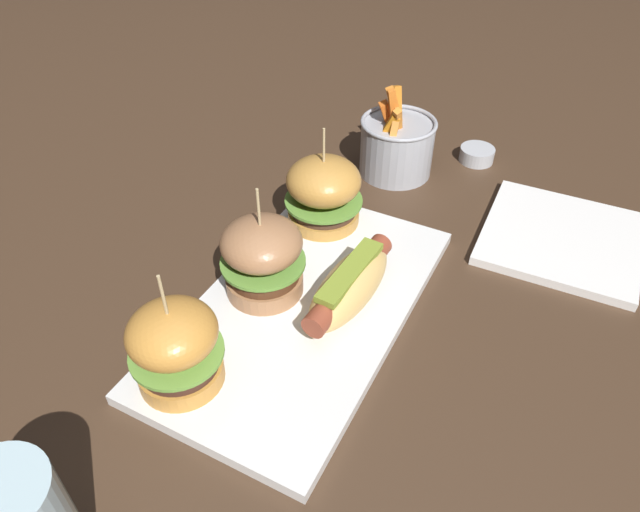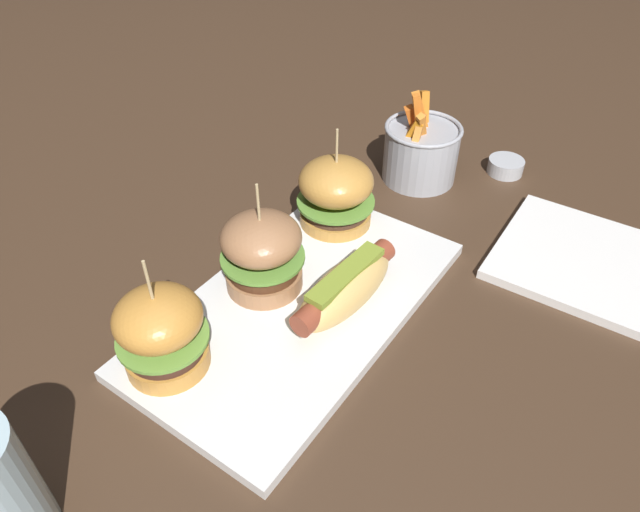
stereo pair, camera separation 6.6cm
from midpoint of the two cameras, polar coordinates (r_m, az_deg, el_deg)
name	(u,v)px [view 2 (the right image)]	position (r m, az deg, el deg)	size (l,w,h in m)	color
ground_plane	(300,310)	(0.67, 0.86, -5.45)	(3.00, 3.00, 0.00)	#422D1E
platter_main	(300,306)	(0.67, 0.87, -5.03)	(0.40, 0.22, 0.01)	white
hot_dog	(345,287)	(0.64, 5.46, -3.20)	(0.16, 0.06, 0.05)	#E2B465
slider_left	(161,331)	(0.58, -12.16, -7.40)	(0.09, 0.09, 0.14)	#CC8838
slider_center	(263,252)	(0.65, -2.73, 0.28)	(0.10, 0.10, 0.14)	#A16E48
slider_right	(336,192)	(0.75, 4.09, 6.18)	(0.10, 0.10, 0.14)	#C3883C
fries_bucket	(421,151)	(0.89, 11.98, 9.96)	(0.11, 0.11, 0.14)	#A8AAB2
sauce_ramekin	(506,166)	(0.95, 19.67, 8.26)	(0.05, 0.05, 0.02)	#B7BABF
side_plate	(579,259)	(0.81, 26.22, -0.37)	(0.19, 0.19, 0.01)	white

